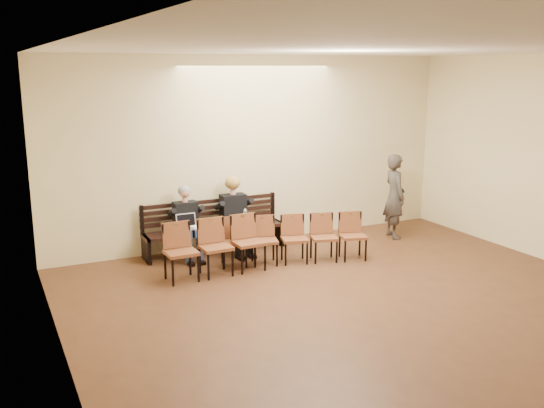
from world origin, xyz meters
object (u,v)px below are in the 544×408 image
Objects in this scene: water_bottle at (245,223)px; passerby at (395,190)px; bench at (215,240)px; laptop at (189,229)px; bag at (291,232)px; chair_row_front at (294,239)px; chair_row_back at (216,248)px; seated_woman at (235,217)px; seated_man at (187,224)px.

passerby is at bearing -4.81° from water_bottle.
bench is 0.75m from laptop.
bag is 0.16× the size of chair_row_front.
bench is at bearing 35.98° from laptop.
chair_row_back is at bearing -163.52° from chair_row_front.
seated_woman reaches higher than bag.
water_bottle is at bearing -37.05° from bench.
chair_row_back is (-0.87, -0.82, -0.11)m from water_bottle.
passerby is at bearing 6.49° from chair_row_back.
chair_row_back is at bearing -109.77° from bench.
seated_woman is (0.36, -0.12, 0.42)m from bench.
chair_row_back is at bearing -136.77° from water_bottle.
seated_woman is 3.74× the size of laptop.
passerby is 2.61m from chair_row_front.
laptop is 2.27m from bag.
passerby is at bearing 28.04° from chair_row_front.
water_bottle is (0.10, -0.22, -0.08)m from seated_woman.
bench is at bearing 68.56° from chair_row_back.
seated_man is 0.75× the size of chair_row_back.
passerby is at bearing 3.54° from laptop.
chair_row_front is 1.44m from chair_row_back.
seated_woman is 1.31m from chair_row_back.
bench is 10.75× the size of water_bottle.
seated_woman is 3.26× the size of bag.
laptop is at bearing -101.15° from seated_man.
passerby reaches higher than bag.
chair_row_back reaches higher than bench.
seated_man is at bearing 94.88° from passerby.
bag is at bearing 30.38° from chair_row_back.
passerby is (3.51, -0.60, 0.72)m from bench.
chair_row_front is (1.60, -0.83, -0.17)m from laptop.
seated_man is (-0.55, -0.12, 0.39)m from bench.
water_bottle is 0.61× the size of bag.
chair_row_back reaches higher than chair_row_front.
seated_man is 0.49× the size of chair_row_front.
chair_row_back is (-0.77, -1.04, -0.19)m from seated_woman.
bag is (1.24, 0.22, -0.50)m from seated_woman.
seated_man is at bearing 86.33° from laptop.
chair_row_front is (0.66, -1.02, -0.24)m from seated_woman.
bench is 7.49× the size of laptop.
bench is at bearing 147.40° from chair_row_front.
passerby is at bearing -20.12° from bag.
chair_row_front is (0.56, -0.80, -0.16)m from water_bottle.
passerby is 1.16× the size of chair_row_back.
bench is at bearing 91.92° from passerby.
seated_woman is at bearing 51.77° from chair_row_back.
laptop is 4.12m from passerby.
bag is (2.19, 0.42, -0.43)m from laptop.
bag is 0.24× the size of chair_row_back.
bench is at bearing -176.42° from bag.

